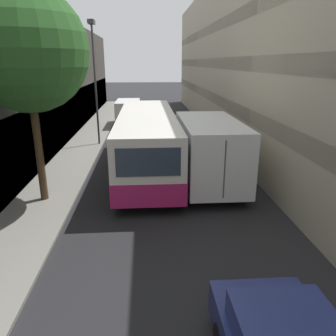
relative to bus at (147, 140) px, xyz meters
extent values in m
plane|color=#232326|center=(0.70, -0.67, -1.52)|extent=(150.00, 150.00, 0.00)
cube|color=gray|center=(-4.02, -0.67, -1.46)|extent=(2.37, 60.00, 0.10)
cube|color=black|center=(-5.75, -0.67, 0.08)|extent=(1.08, 60.00, 3.20)
cube|color=#B7AD93|center=(6.04, -0.67, 3.88)|extent=(2.40, 60.00, 10.78)
cube|color=#333D47|center=(5.38, -0.67, 1.18)|extent=(1.08, 60.00, 0.70)
cube|color=#333D47|center=(5.38, -0.67, 3.55)|extent=(1.08, 60.00, 0.70)
cube|color=#333D47|center=(5.38, -0.67, 5.92)|extent=(1.08, 60.00, 0.70)
cylinder|color=black|center=(2.91, -10.97, -1.22)|extent=(0.16, 0.60, 0.60)
cube|color=silver|center=(0.00, 0.00, 0.11)|extent=(2.60, 10.85, 2.40)
cube|color=#B21E5B|center=(0.00, 0.00, -0.67)|extent=(2.62, 10.87, 0.84)
cube|color=#2D3847|center=(0.00, 0.00, 0.47)|extent=(2.63, 9.98, 0.77)
cube|color=#2D3847|center=(0.00, -5.43, 0.53)|extent=(2.13, 0.04, 0.96)
cylinder|color=black|center=(-1.14, 3.37, -1.02)|extent=(0.24, 1.00, 1.00)
cylinder|color=black|center=(1.14, 3.37, -1.02)|extent=(0.24, 1.00, 1.00)
cylinder|color=black|center=(-1.14, -3.36, -1.02)|extent=(0.24, 1.00, 1.00)
cylinder|color=black|center=(1.14, -3.36, -1.02)|extent=(0.24, 1.00, 1.00)
cube|color=silver|center=(2.61, 1.38, -0.14)|extent=(2.25, 2.12, 1.94)
cube|color=silver|center=(2.61, -2.41, 0.11)|extent=(2.34, 5.46, 2.44)
cube|color=#4C4C4C|center=(2.61, -5.15, 0.11)|extent=(0.05, 0.02, 2.08)
cylinder|color=black|center=(1.56, 1.38, -1.04)|extent=(0.22, 0.96, 0.96)
cylinder|color=black|center=(3.66, 1.38, -1.04)|extent=(0.22, 0.96, 0.96)
cylinder|color=black|center=(1.56, -3.91, -1.04)|extent=(0.22, 0.96, 0.96)
cylinder|color=black|center=(3.66, -3.91, -1.04)|extent=(0.22, 0.96, 0.96)
cube|color=silver|center=(-1.50, 12.12, -0.34)|extent=(1.92, 4.13, 1.83)
cube|color=#2D3847|center=(-1.50, 13.87, -0.02)|extent=(1.54, 0.04, 0.64)
cylinder|color=black|center=(-2.36, 13.32, -1.20)|extent=(0.16, 0.64, 0.64)
cylinder|color=black|center=(-0.63, 13.32, -1.20)|extent=(0.16, 0.64, 0.64)
cylinder|color=black|center=(-2.36, 10.92, -1.20)|extent=(0.16, 0.64, 0.64)
cylinder|color=black|center=(-0.63, 10.92, -1.20)|extent=(0.16, 0.64, 0.64)
cylinder|color=#38383D|center=(-3.09, 5.37, 2.16)|extent=(0.12, 0.12, 7.15)
cube|color=#38383D|center=(-3.09, 5.37, 5.86)|extent=(0.36, 0.80, 0.24)
cylinder|color=#4C3823|center=(-4.02, -3.60, 0.57)|extent=(0.28, 0.28, 3.96)
sphere|color=#285623|center=(-4.02, -3.60, 4.02)|extent=(4.22, 4.22, 4.22)
camera|label=1|loc=(-0.06, -15.61, 3.64)|focal=35.00mm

